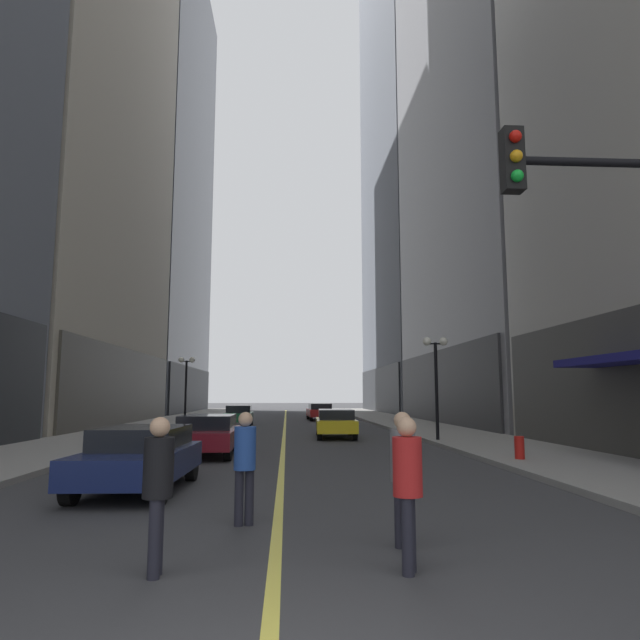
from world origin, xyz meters
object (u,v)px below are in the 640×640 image
(car_yellow, at_px, (336,422))
(pedestrian_in_blue_hoodie, at_px, (245,459))
(pedestrian_in_black_coat, at_px, (158,482))
(fire_hydrant_right, at_px, (520,450))
(pedestrian_in_grey_suit, at_px, (403,468))
(street_lamp_right_mid, at_px, (436,365))
(car_maroon, at_px, (207,433))
(pedestrian_in_red_jacket, at_px, (408,481))
(street_lamp_left_far, at_px, (186,375))
(car_navy, at_px, (140,456))
(car_green, at_px, (239,415))
(car_red, at_px, (320,411))

(car_yellow, height_order, pedestrian_in_blue_hoodie, pedestrian_in_blue_hoodie)
(pedestrian_in_black_coat, distance_m, fire_hydrant_right, 12.69)
(pedestrian_in_black_coat, bearing_deg, pedestrian_in_grey_suit, 17.45)
(pedestrian_in_black_coat, relative_size, street_lamp_right_mid, 0.39)
(pedestrian_in_grey_suit, xyz_separation_m, street_lamp_right_mid, (4.72, 15.79, 2.22))
(fire_hydrant_right, bearing_deg, pedestrian_in_blue_hoodie, -135.68)
(car_maroon, xyz_separation_m, pedestrian_in_red_jacket, (4.06, -12.67, 0.30))
(car_maroon, bearing_deg, pedestrian_in_grey_suit, -70.14)
(pedestrian_in_grey_suit, height_order, street_lamp_left_far, street_lamp_left_far)
(pedestrian_in_red_jacket, bearing_deg, fire_hydrant_right, 61.02)
(car_navy, distance_m, pedestrian_in_black_coat, 5.88)
(pedestrian_in_black_coat, bearing_deg, car_yellow, 79.37)
(pedestrian_in_blue_hoodie, distance_m, pedestrian_in_black_coat, 2.52)
(car_maroon, bearing_deg, fire_hydrant_right, -17.43)
(car_yellow, bearing_deg, car_maroon, -124.04)
(car_green, distance_m, street_lamp_left_far, 4.26)
(street_lamp_left_far, height_order, street_lamp_right_mid, same)
(car_red, height_order, street_lamp_right_mid, street_lamp_right_mid)
(car_red, bearing_deg, fire_hydrant_right, -81.68)
(car_green, distance_m, pedestrian_in_black_coat, 30.30)
(pedestrian_in_blue_hoodie, bearing_deg, street_lamp_left_far, 101.95)
(car_navy, distance_m, car_maroon, 6.98)
(car_maroon, height_order, car_red, same)
(car_maroon, bearing_deg, car_green, 91.45)
(street_lamp_right_mid, height_order, fire_hydrant_right, street_lamp_right_mid)
(car_navy, distance_m, fire_hydrant_right, 10.64)
(pedestrian_in_red_jacket, distance_m, street_lamp_left_far, 31.34)
(car_yellow, xyz_separation_m, pedestrian_in_black_coat, (-3.74, -19.93, 0.30))
(street_lamp_right_mid, bearing_deg, street_lamp_left_far, 133.59)
(car_red, xyz_separation_m, pedestrian_in_red_jacket, (-1.20, -38.27, 0.30))
(car_maroon, height_order, fire_hydrant_right, car_maroon)
(car_navy, relative_size, pedestrian_in_red_jacket, 2.44)
(street_lamp_right_mid, bearing_deg, car_navy, -130.13)
(street_lamp_right_mid, xyz_separation_m, fire_hydrant_right, (0.50, -7.09, -2.86))
(car_maroon, distance_m, street_lamp_right_mid, 10.16)
(car_maroon, bearing_deg, pedestrian_in_blue_hoodie, -78.87)
(pedestrian_in_blue_hoodie, relative_size, street_lamp_right_mid, 0.39)
(pedestrian_in_black_coat, distance_m, street_lamp_right_mid, 18.56)
(car_navy, relative_size, street_lamp_right_mid, 0.96)
(car_navy, relative_size, car_red, 0.88)
(car_maroon, distance_m, pedestrian_in_red_jacket, 13.30)
(car_green, relative_size, pedestrian_in_black_coat, 2.37)
(pedestrian_in_blue_hoodie, distance_m, street_lamp_left_far, 28.48)
(pedestrian_in_blue_hoodie, xyz_separation_m, pedestrian_in_red_jacket, (2.05, -2.46, 0.01))
(car_navy, bearing_deg, car_maroon, 86.56)
(car_green, height_order, pedestrian_in_grey_suit, pedestrian_in_grey_suit)
(street_lamp_right_mid, bearing_deg, car_maroon, -155.21)
(pedestrian_in_black_coat, relative_size, street_lamp_left_far, 0.39)
(pedestrian_in_blue_hoodie, xyz_separation_m, street_lamp_left_far, (-5.88, 27.78, 2.25))
(car_maroon, relative_size, pedestrian_in_grey_suit, 2.59)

